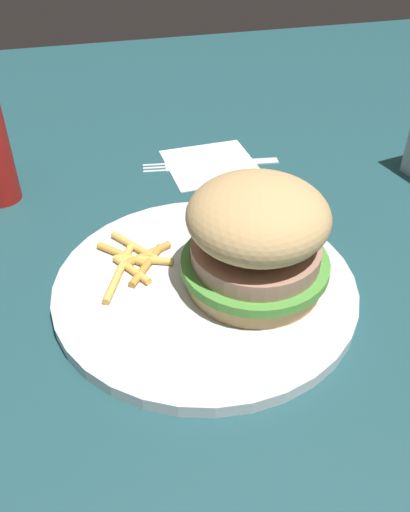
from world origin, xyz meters
name	(u,v)px	position (x,y,z in m)	size (l,w,h in m)	color
ground_plane	(232,300)	(0.00, 0.00, 0.00)	(1.60, 1.60, 0.00)	#1E474C
plate	(205,287)	(0.02, -0.02, 0.01)	(0.27, 0.27, 0.01)	silver
sandwich	(257,237)	(-0.02, -0.01, 0.06)	(0.13, 0.13, 0.10)	tan
fries_pile	(134,261)	(0.08, -0.06, 0.02)	(0.07, 0.10, 0.01)	gold
napkin	(211,164)	(-0.05, -0.25, 0.00)	(0.11, 0.11, 0.00)	white
fork	(210,162)	(-0.05, -0.25, 0.00)	(0.17, 0.04, 0.00)	silver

